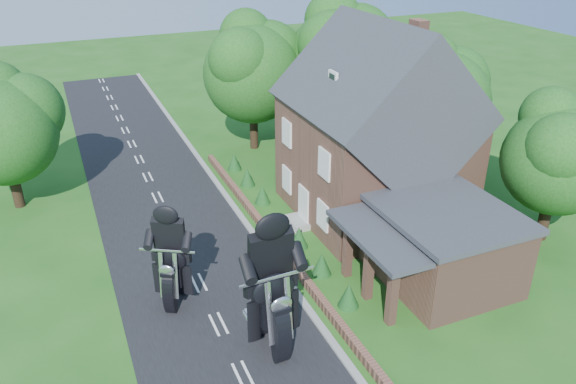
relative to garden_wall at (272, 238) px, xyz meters
name	(u,v)px	position (x,y,z in m)	size (l,w,h in m)	color
ground	(218,324)	(-4.30, -5.00, -0.20)	(120.00, 120.00, 0.00)	#1D5016
road	(218,324)	(-4.30, -5.00, -0.19)	(7.00, 80.00, 0.02)	black
kerb	(302,301)	(-0.65, -5.00, -0.14)	(0.30, 80.00, 0.12)	gray
garden_wall	(272,238)	(0.00, 0.00, 0.00)	(0.30, 22.00, 0.40)	brown
house	(376,135)	(6.19, 1.00, 4.14)	(9.54, 8.64, 10.24)	brown
annex	(441,244)	(5.57, -5.80, 1.57)	(7.05, 5.94, 3.44)	brown
tree_annex_side	(564,150)	(12.83, -4.90, 4.49)	(5.64, 5.20, 7.48)	black
tree_house_right	(444,92)	(12.35, 3.62, 4.99)	(6.51, 6.00, 8.40)	black
tree_behind_house	(346,52)	(9.88, 11.14, 6.03)	(7.81, 7.20, 10.08)	black
tree_behind_left	(258,64)	(3.86, 12.13, 5.53)	(6.94, 6.40, 9.16)	black
tree_far_road	(9,122)	(-11.16, 9.11, 4.64)	(6.08, 5.60, 7.84)	black
shrub_a	(349,295)	(1.00, -6.00, 0.35)	(0.90, 0.90, 1.10)	#133E17
shrub_b	(322,264)	(1.00, -3.50, 0.35)	(0.90, 0.90, 1.10)	#133E17
shrub_c	(299,237)	(1.00, -1.00, 0.35)	(0.90, 0.90, 1.10)	#133E17
shrub_d	(262,194)	(1.00, 4.00, 0.35)	(0.90, 0.90, 1.10)	#133E17
shrub_e	(247,177)	(1.00, 6.50, 0.35)	(0.90, 0.90, 1.10)	#133E17
shrub_f	(234,162)	(1.00, 9.00, 0.35)	(0.90, 0.90, 1.10)	#133E17
motorcycle_lead	(272,329)	(-2.83, -7.06, 0.67)	(0.48, 1.88, 1.75)	black
motorcycle_follow	(175,289)	(-5.51, -3.00, 0.50)	(0.38, 1.51, 1.40)	black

